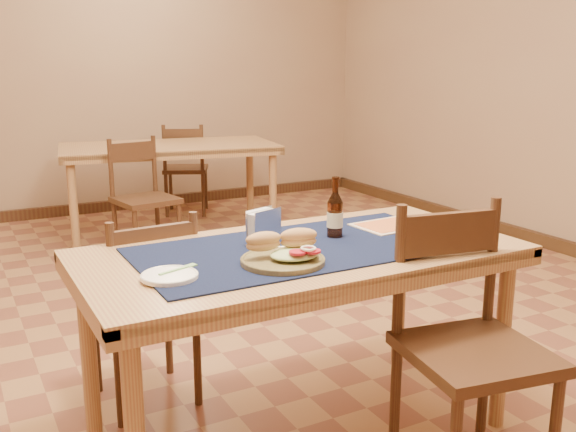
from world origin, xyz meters
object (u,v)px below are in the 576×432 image
back_table (169,154)px  beer_bottle (335,215)px  sandwich_plate (285,254)px  chair_main_far (146,305)px  main_table (301,270)px  chair_main_near (468,342)px  napkin_holder (264,227)px

back_table → beer_bottle: beer_bottle is taller
back_table → sandwich_plate: size_ratio=6.56×
back_table → chair_main_far: chair_main_far is taller
main_table → chair_main_far: chair_main_far is taller
main_table → chair_main_far: size_ratio=1.91×
chair_main_near → chair_main_far: bearing=129.9°
chair_main_near → back_table: bearing=87.4°
beer_bottle → back_table: bearing=83.4°
sandwich_plate → chair_main_far: bearing=115.1°
back_table → beer_bottle: bearing=-96.6°
sandwich_plate → napkin_holder: (0.04, 0.25, 0.03)m
chair_main_near → sandwich_plate: chair_main_near is taller
chair_main_far → main_table: bearing=-48.7°
main_table → napkin_holder: napkin_holder is taller
main_table → back_table: size_ratio=0.86×
back_table → chair_main_far: bearing=-110.2°
main_table → chair_main_near: chair_main_near is taller
main_table → back_table: 3.26m
back_table → napkin_holder: napkin_holder is taller
back_table → sandwich_plate: (-0.69, -3.36, 0.12)m
chair_main_far → beer_bottle: 0.87m
chair_main_far → napkin_holder: 0.65m
chair_main_near → napkin_holder: 0.82m
back_table → beer_bottle: (-0.37, -3.15, 0.17)m
main_table → chair_main_near: bearing=-51.7°
main_table → chair_main_near: 0.64m
sandwich_plate → back_table: bearing=78.4°
sandwich_plate → beer_bottle: size_ratio=1.22×
back_table → main_table: bearing=-99.7°
main_table → chair_main_near: size_ratio=1.69×
chair_main_far → beer_bottle: size_ratio=3.59×
chair_main_far → sandwich_plate: (0.30, -0.65, 0.35)m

